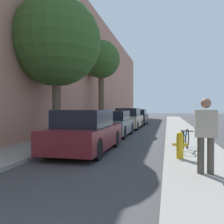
{
  "coord_description": "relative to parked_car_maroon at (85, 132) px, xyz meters",
  "views": [
    {
      "loc": [
        2.0,
        -0.11,
        1.55
      ],
      "look_at": [
        -0.52,
        10.75,
        1.37
      ],
      "focal_mm": 38.54,
      "sensor_mm": 36.0,
      "label": 1
    }
  ],
  "objects": [
    {
      "name": "parked_car_maroon",
      "position": [
        0.0,
        0.0,
        0.0
      ],
      "size": [
        1.8,
        4.09,
        1.49
      ],
      "color": "black",
      "rests_on": "ground"
    },
    {
      "name": "parked_car_champagne",
      "position": [
        -0.04,
        9.97,
        0.03
      ],
      "size": [
        1.74,
        4.63,
        1.55
      ],
      "color": "black",
      "rests_on": "ground"
    },
    {
      "name": "sidewalk_right",
      "position": [
        3.74,
        8.08,
        -0.64
      ],
      "size": [
        2.0,
        52.0,
        0.12
      ],
      "color": "gray",
      "rests_on": "ground"
    },
    {
      "name": "ground_plane",
      "position": [
        0.84,
        8.08,
        -0.7
      ],
      "size": [
        120.0,
        120.0,
        0.0
      ],
      "primitive_type": "plane",
      "color": "#3D3D3F"
    },
    {
      "name": "bicycle",
      "position": [
        3.42,
        0.55,
        -0.23
      ],
      "size": [
        0.53,
        1.63,
        0.68
      ],
      "rotation": [
        0.0,
        0.0,
        -0.24
      ],
      "color": "black",
      "rests_on": "sidewalk_right"
    },
    {
      "name": "parked_car_grey",
      "position": [
        -0.1,
        4.93,
        -0.03
      ],
      "size": [
        1.77,
        4.02,
        1.4
      ],
      "color": "black",
      "rests_on": "ground"
    },
    {
      "name": "street_tree_near",
      "position": [
        -2.0,
        1.86,
        3.8
      ],
      "size": [
        3.98,
        3.98,
        6.39
      ],
      "color": "brown",
      "rests_on": "sidewalk_left"
    },
    {
      "name": "sidewalk_left",
      "position": [
        -2.06,
        8.08,
        -0.64
      ],
      "size": [
        2.0,
        52.0,
        0.12
      ],
      "color": "gray",
      "rests_on": "ground"
    },
    {
      "name": "building_facade_left",
      "position": [
        -3.41,
        8.08,
        4.17
      ],
      "size": [
        0.7,
        52.0,
        9.75
      ],
      "color": "tan",
      "rests_on": "ground"
    },
    {
      "name": "fire_hydrant",
      "position": [
        3.18,
        -0.95,
        -0.19
      ],
      "size": [
        0.43,
        0.2,
        0.76
      ],
      "color": "gold",
      "rests_on": "sidewalk_right"
    },
    {
      "name": "street_tree_far",
      "position": [
        -2.11,
        9.65,
        4.47
      ],
      "size": [
        2.86,
        2.86,
        6.59
      ],
      "color": "brown",
      "rests_on": "sidewalk_left"
    },
    {
      "name": "parked_car_black",
      "position": [
        -0.06,
        14.97,
        -0.02
      ],
      "size": [
        1.92,
        4.15,
        1.44
      ],
      "color": "black",
      "rests_on": "ground"
    },
    {
      "name": "pedestrian",
      "position": [
        3.65,
        -2.48,
        0.34
      ],
      "size": [
        0.47,
        0.26,
        1.65
      ],
      "rotation": [
        0.0,
        0.0,
        3.11
      ],
      "color": "#4C473D",
      "rests_on": "sidewalk_right"
    }
  ]
}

